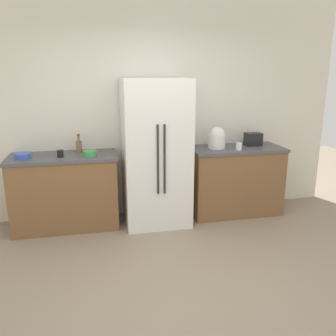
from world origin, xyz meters
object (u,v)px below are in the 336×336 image
object	(u,v)px
bottle_a	(79,146)
cup_a	(239,146)
cup_b	(60,154)
bowl_b	(23,156)
refrigerator	(156,153)
rice_cooker	(217,138)
toaster	(253,139)
bowl_a	(90,153)

from	to	relation	value
bottle_a	cup_a	distance (m)	2.06
cup_a	cup_b	world-z (taller)	cup_a
bottle_a	cup_b	world-z (taller)	bottle_a
bottle_a	bowl_b	world-z (taller)	bottle_a
refrigerator	rice_cooker	xyz separation A→B (m)	(0.85, 0.08, 0.15)
rice_cooker	bowl_b	xyz separation A→B (m)	(-2.44, -0.05, -0.11)
cup_a	bowl_b	bearing A→B (deg)	177.31
toaster	rice_cooker	distance (m)	0.56
cup_a	refrigerator	bearing A→B (deg)	174.83
bowl_a	bowl_b	size ratio (longest dim) A/B	0.89
refrigerator	cup_b	bearing A→B (deg)	-179.10
bottle_a	cup_a	size ratio (longest dim) A/B	2.42
cup_b	rice_cooker	bearing A→B (deg)	2.70
rice_cooker	bowl_a	size ratio (longest dim) A/B	1.72
toaster	cup_b	bearing A→B (deg)	-176.36
toaster	cup_a	world-z (taller)	toaster
cup_b	bowl_b	xyz separation A→B (m)	(-0.43, 0.05, -0.01)
rice_cooker	bowl_b	distance (m)	2.45
refrigerator	cup_b	world-z (taller)	refrigerator
cup_b	bowl_a	world-z (taller)	cup_b
refrigerator	toaster	bearing A→B (deg)	5.92
refrigerator	cup_b	distance (m)	1.17
toaster	bottle_a	distance (m)	2.35
cup_a	bowl_a	world-z (taller)	cup_a
rice_cooker	cup_b	bearing A→B (deg)	-177.30
cup_b	toaster	bearing A→B (deg)	3.64
toaster	cup_b	size ratio (longest dim) A/B	2.55
bowl_a	bowl_b	bearing A→B (deg)	176.13
cup_b	bottle_a	bearing A→B (deg)	45.62
bowl_a	bowl_b	xyz separation A→B (m)	(-0.78, 0.05, -0.00)
refrigerator	bottle_a	xyz separation A→B (m)	(-0.95, 0.20, 0.09)
bowl_a	rice_cooker	bearing A→B (deg)	3.49
bowl_b	cup_a	bearing A→B (deg)	-2.69
bottle_a	bowl_a	xyz separation A→B (m)	(0.13, -0.23, -0.05)
rice_cooker	cup_b	world-z (taller)	rice_cooker
rice_cooker	bowl_a	world-z (taller)	rice_cooker
rice_cooker	bottle_a	distance (m)	1.80
bottle_a	bowl_a	size ratio (longest dim) A/B	1.39
rice_cooker	cup_b	size ratio (longest dim) A/B	3.34
refrigerator	toaster	world-z (taller)	refrigerator
cup_a	bowl_b	world-z (taller)	cup_a
cup_a	bottle_a	bearing A→B (deg)	171.65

